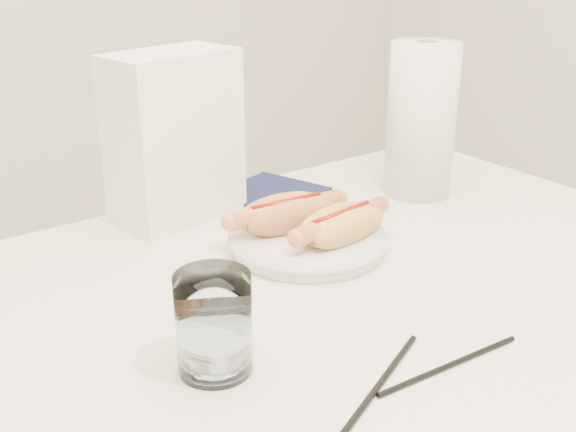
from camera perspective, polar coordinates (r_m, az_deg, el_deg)
table at (r=0.91m, az=2.59°, el=-9.46°), size 1.20×0.80×0.75m
plate at (r=0.99m, az=1.66°, el=-2.26°), size 0.26×0.26×0.02m
hotdog_left at (r=1.00m, az=-0.13°, el=0.14°), size 0.18×0.08×0.05m
hotdog_right at (r=0.97m, az=4.40°, el=-0.77°), size 0.18×0.09×0.05m
water_glass at (r=0.71m, az=-6.13°, el=-8.80°), size 0.08×0.08×0.11m
chopstick_near at (r=0.71m, az=7.19°, el=-14.05°), size 0.20×0.10×0.01m
chopstick_far at (r=0.76m, az=13.17°, el=-11.87°), size 0.19×0.02×0.01m
napkin_box at (r=1.08m, az=-9.33°, el=6.42°), size 0.21×0.14×0.26m
navy_napkin at (r=1.19m, az=-1.30°, el=1.87°), size 0.19×0.19×0.01m
paper_towel_roll at (r=1.19m, az=10.93°, el=7.77°), size 0.15×0.15×0.26m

